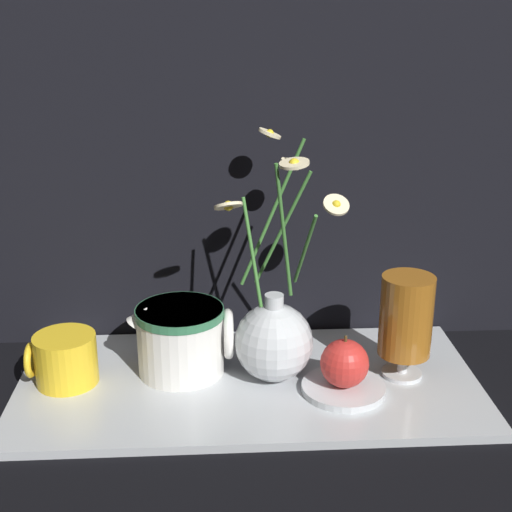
% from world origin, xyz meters
% --- Properties ---
extents(ground_plane, '(6.00, 6.00, 0.00)m').
position_xyz_m(ground_plane, '(0.00, 0.00, 0.00)').
color(ground_plane, black).
extents(shelf, '(0.66, 0.32, 0.01)m').
position_xyz_m(shelf, '(0.00, 0.00, 0.01)').
color(shelf, '#B2B7BC').
rests_on(shelf, ground_plane).
extents(vase_with_flowers, '(0.19, 0.16, 0.35)m').
position_xyz_m(vase_with_flowers, '(0.04, 0.01, 0.08)').
color(vase_with_flowers, silver).
rests_on(vase_with_flowers, shelf).
extents(yellow_mug, '(0.10, 0.09, 0.07)m').
position_xyz_m(yellow_mug, '(-0.26, 0.01, 0.05)').
color(yellow_mug, yellow).
rests_on(yellow_mug, shelf).
extents(ceramic_pitcher, '(0.15, 0.13, 0.11)m').
position_xyz_m(ceramic_pitcher, '(-0.10, 0.03, 0.07)').
color(ceramic_pitcher, white).
rests_on(ceramic_pitcher, shelf).
extents(tea_glass, '(0.08, 0.08, 0.15)m').
position_xyz_m(tea_glass, '(0.22, -0.00, 0.10)').
color(tea_glass, silver).
rests_on(tea_glass, shelf).
extents(saucer_plate, '(0.12, 0.12, 0.01)m').
position_xyz_m(saucer_plate, '(0.13, -0.04, 0.02)').
color(saucer_plate, silver).
rests_on(saucer_plate, shelf).
extents(orange_fruit, '(0.07, 0.07, 0.08)m').
position_xyz_m(orange_fruit, '(0.13, -0.04, 0.06)').
color(orange_fruit, red).
rests_on(orange_fruit, saucer_plate).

